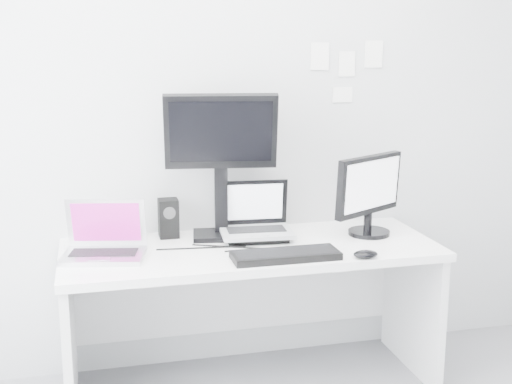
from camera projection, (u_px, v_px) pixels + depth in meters
back_wall at (235, 110)px, 3.51m from camera, size 3.60×0.00×3.60m
desk at (251, 317)px, 3.39m from camera, size 1.80×0.70×0.73m
macbook at (102, 229)px, 3.09m from camera, size 0.41×0.34×0.27m
speaker at (168, 218)px, 3.44m from camera, size 0.11×0.11×0.20m
dell_laptop at (257, 211)px, 3.38m from camera, size 0.37×0.30×0.29m
rear_monitor at (221, 165)px, 3.38m from camera, size 0.57×0.28×0.75m
samsung_monitor at (370, 194)px, 3.46m from camera, size 0.51×0.41×0.42m
keyboard at (286, 255)px, 3.11m from camera, size 0.49×0.17×0.03m
mouse at (366, 254)px, 3.12m from camera, size 0.12×0.08×0.04m
wall_note_0 at (320, 56)px, 3.55m from camera, size 0.10×0.00×0.14m
wall_note_1 at (347, 64)px, 3.59m from camera, size 0.09×0.00×0.13m
wall_note_2 at (374, 54)px, 3.62m from camera, size 0.10×0.00×0.14m
wall_note_3 at (342, 95)px, 3.62m from camera, size 0.11×0.00×0.08m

